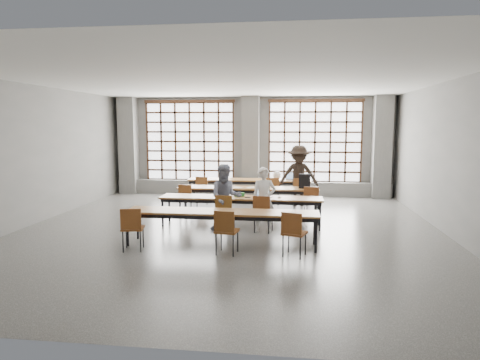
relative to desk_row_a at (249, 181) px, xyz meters
name	(u,v)px	position (x,y,z in m)	size (l,w,h in m)	color
floor	(229,230)	(-0.08, -3.96, -0.66)	(11.00, 11.00, 0.00)	#484846
ceiling	(229,81)	(-0.08, -3.96, 2.84)	(11.00, 11.00, 0.00)	silver
wall_back	(251,146)	(-0.08, 1.54, 1.09)	(10.00, 10.00, 0.00)	#60605D
wall_front	(152,195)	(-0.08, -9.46, 1.09)	(10.00, 10.00, 0.00)	#60605D
wall_left	(30,155)	(-5.08, -3.96, 1.09)	(11.00, 11.00, 0.00)	#60605D
wall_right	(454,159)	(4.92, -3.96, 1.09)	(11.00, 11.00, 0.00)	#60605D
column_left	(129,146)	(-4.58, 1.26, 1.09)	(0.60, 0.55, 3.50)	#5D5D5A
column_mid	(251,146)	(-0.08, 1.26, 1.09)	(0.60, 0.55, 3.50)	#5D5D5A
column_right	(382,147)	(4.42, 1.26, 1.09)	(0.60, 0.55, 3.50)	#5D5D5A
window_left	(190,142)	(-2.33, 1.46, 1.24)	(3.32, 0.12, 3.00)	white
window_right	(315,142)	(2.17, 1.46, 1.24)	(3.32, 0.12, 3.00)	white
sill_ledge	(251,188)	(-0.08, 1.34, -0.41)	(9.80, 0.35, 0.50)	#5D5D5A
desk_row_a	(249,181)	(0.00, 0.00, 0.00)	(4.00, 0.70, 0.73)	brown
desk_row_b	(248,190)	(0.15, -1.83, 0.00)	(4.00, 0.70, 0.73)	brown
desk_row_c	(241,199)	(0.15, -3.47, 0.00)	(4.00, 0.70, 0.73)	brown
desk_row_d	(222,214)	(-0.04, -5.27, 0.00)	(4.00, 0.70, 0.73)	brown
chair_back_left	(203,187)	(-1.41, -0.63, -0.13)	(0.49, 0.49, 0.88)	brown
chair_back_mid	(273,188)	(0.80, -0.63, -0.13)	(0.43, 0.43, 0.88)	maroon
chair_back_right	(299,189)	(1.61, -0.63, -0.13)	(0.49, 0.49, 0.88)	brown
chair_mid_left	(187,196)	(-1.47, -2.45, -0.13)	(0.51, 0.52, 0.88)	brown
chair_mid_centre	(261,198)	(0.57, -2.45, -0.13)	(0.52, 0.52, 0.88)	brown
chair_mid_right	(312,199)	(1.93, -2.45, -0.13)	(0.49, 0.50, 0.88)	brown
chair_front_left	(225,209)	(-0.16, -4.10, -0.13)	(0.46, 0.46, 0.88)	brown
chair_front_right	(263,210)	(0.73, -4.10, -0.13)	(0.49, 0.50, 0.88)	brown
chair_near_left	(132,225)	(-1.72, -5.90, -0.13)	(0.49, 0.49, 0.88)	brown
chair_near_mid	(226,228)	(0.15, -5.90, -0.13)	(0.47, 0.47, 0.88)	brown
chair_near_right	(293,230)	(1.44, -5.90, -0.13)	(0.53, 0.53, 0.88)	maroon
student_male	(264,200)	(0.75, -3.97, 0.10)	(0.55, 0.36, 1.52)	silver
student_female	(226,198)	(-0.15, -3.97, 0.13)	(0.77, 0.60, 1.58)	#181E48
student_back	(299,175)	(1.60, -0.50, 0.27)	(1.21, 0.70, 1.87)	black
laptop_front	(263,194)	(0.69, -3.37, 0.13)	(0.41, 0.37, 0.26)	#AAAAAF
laptop_back	(291,178)	(1.36, 0.11, 0.13)	(0.39, 0.34, 0.26)	silver
mouse	(279,197)	(1.10, -3.49, 0.08)	(0.10, 0.06, 0.04)	white
green_box	(239,194)	(0.10, -3.39, 0.11)	(0.25, 0.09, 0.09)	#297F31
phone	(248,197)	(0.33, -3.57, 0.07)	(0.13, 0.06, 0.01)	black
paper_sheet_b	(237,187)	(-0.15, -1.88, 0.07)	(0.30, 0.21, 0.00)	silver
paper_sheet_c	(251,187)	(0.25, -1.83, 0.07)	(0.30, 0.21, 0.00)	silver
backpack	(305,181)	(1.75, -1.78, 0.27)	(0.32, 0.20, 0.40)	black
plastic_bag	(277,175)	(0.90, 0.05, 0.21)	(0.26, 0.21, 0.29)	white
red_pouch	(133,226)	(-1.74, -5.82, -0.16)	(0.20, 0.08, 0.06)	#A81416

